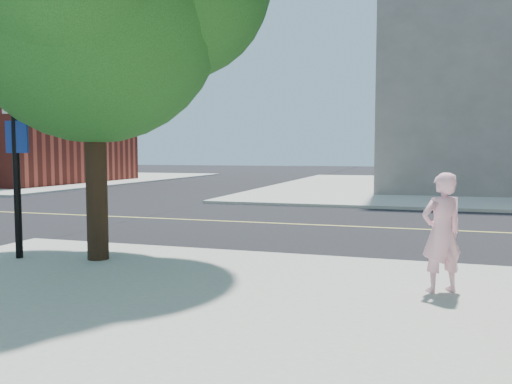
% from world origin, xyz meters
% --- Properties ---
extents(ground, '(140.00, 140.00, 0.00)m').
position_xyz_m(ground, '(0.00, 0.00, 0.00)').
color(ground, black).
rests_on(ground, ground).
extents(road_ew, '(140.00, 9.00, 0.01)m').
position_xyz_m(road_ew, '(0.00, 4.50, 0.01)').
color(road_ew, black).
rests_on(road_ew, ground).
extents(man_on_phone, '(0.67, 0.60, 1.54)m').
position_xyz_m(man_on_phone, '(6.97, -1.90, 0.89)').
color(man_on_phone, '#FCB2C4').
rests_on(man_on_phone, sidewalk_se).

